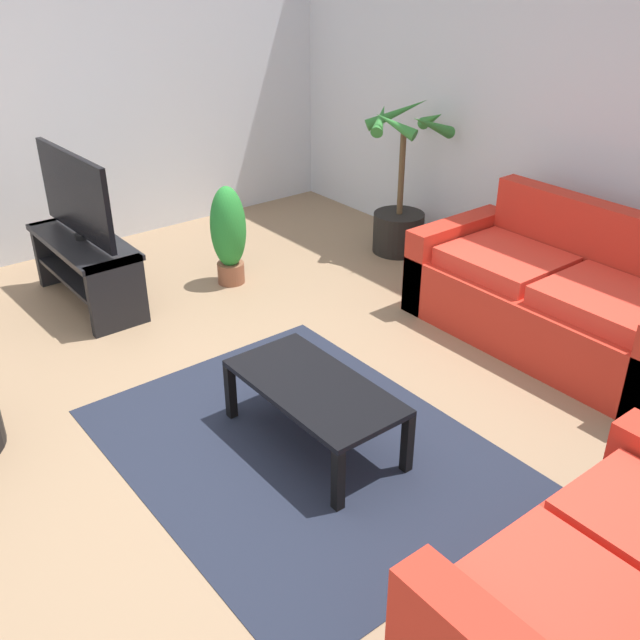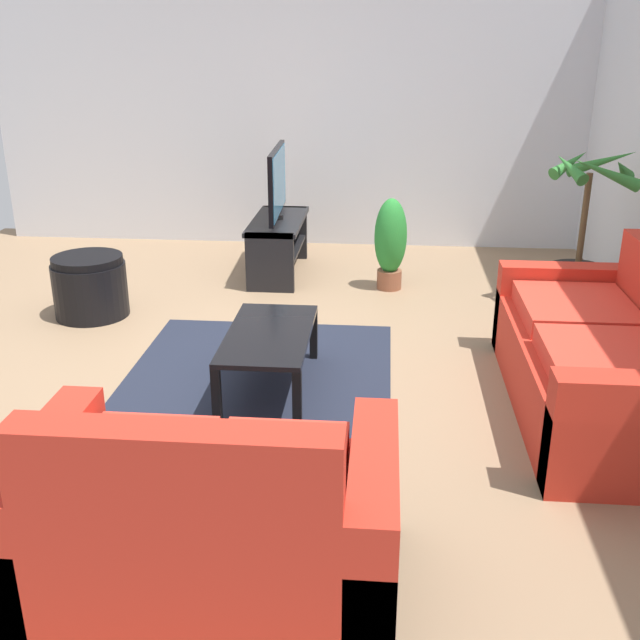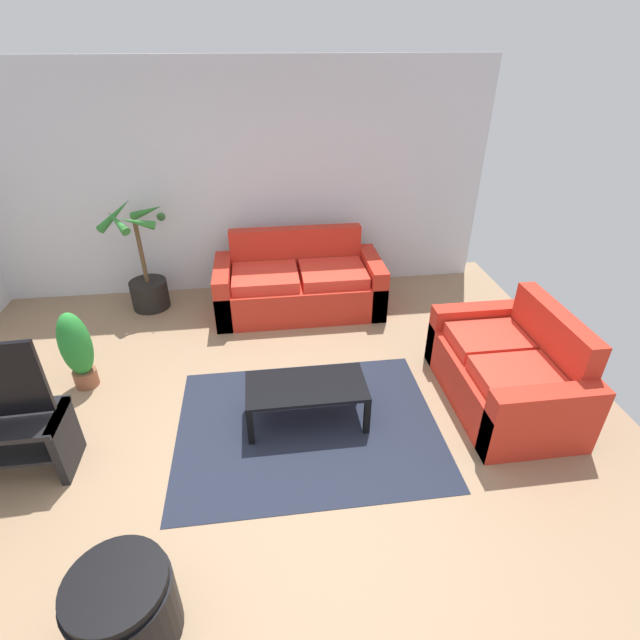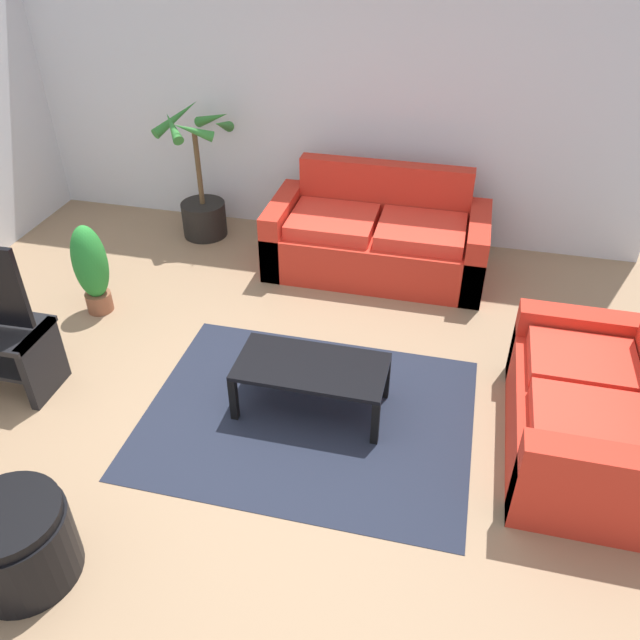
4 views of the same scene
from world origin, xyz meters
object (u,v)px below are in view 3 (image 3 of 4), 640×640
object	(u,v)px
couch_loveseat	(506,373)
coffee_table	(306,389)
potted_plant_small	(77,349)
potted_palm	(146,275)
ottoman	(124,608)
couch_main	(299,286)

from	to	relation	value
couch_loveseat	coffee_table	xyz separation A→B (m)	(-1.79, -0.03, 0.03)
potted_plant_small	potted_palm	bearing A→B (deg)	76.62
potted_palm	ottoman	world-z (taller)	potted_palm
coffee_table	potted_palm	xyz separation A→B (m)	(-1.67, 2.23, 0.10)
potted_plant_small	ottoman	size ratio (longest dim) A/B	1.40
couch_loveseat	ottoman	distance (m)	3.35
potted_palm	potted_plant_small	size ratio (longest dim) A/B	1.62
couch_main	coffee_table	size ratio (longest dim) A/B	1.93
potted_palm	potted_plant_small	world-z (taller)	potted_palm
ottoman	potted_palm	bearing A→B (deg)	97.71
coffee_table	ottoman	size ratio (longest dim) A/B	1.78
couch_main	couch_loveseat	xyz separation A→B (m)	(1.67, -1.93, -0.00)
couch_main	potted_plant_small	xyz separation A→B (m)	(-2.14, -1.22, 0.11)
potted_palm	ottoman	xyz separation A→B (m)	(0.52, -3.81, -0.19)
potted_plant_small	couch_main	bearing A→B (deg)	29.59
potted_plant_small	ottoman	distance (m)	2.48
couch_loveseat	potted_palm	distance (m)	4.10
couch_main	potted_plant_small	distance (m)	2.47
potted_palm	potted_plant_small	bearing A→B (deg)	-103.38
potted_plant_small	coffee_table	bearing A→B (deg)	-19.98
couch_loveseat	potted_palm	bearing A→B (deg)	147.51
couch_loveseat	potted_plant_small	world-z (taller)	couch_loveseat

